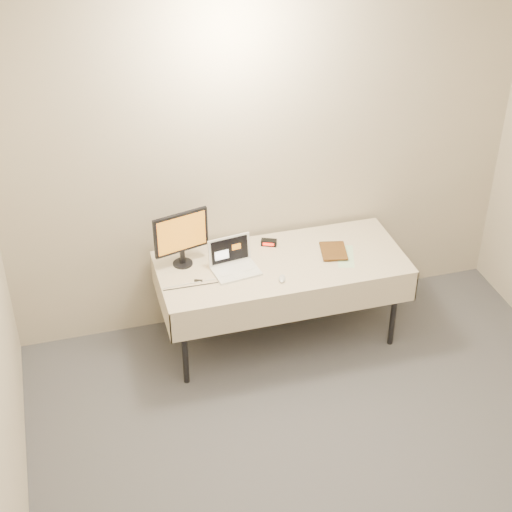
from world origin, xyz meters
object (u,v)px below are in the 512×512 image
object	(u,v)px
table	(282,268)
book	(322,239)
laptop	(233,262)
monitor	(181,235)

from	to	relation	value
table	book	world-z (taller)	book
table	book	distance (m)	0.37
table	laptop	distance (m)	0.39
laptop	table	bearing A→B (deg)	-8.99
monitor	laptop	bearing A→B (deg)	-39.20
table	monitor	xyz separation A→B (m)	(-0.72, 0.17, 0.32)
monitor	book	bearing A→B (deg)	-21.88
table	book	size ratio (longest dim) A/B	7.34
table	monitor	distance (m)	0.80
book	monitor	bearing A→B (deg)	-175.34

